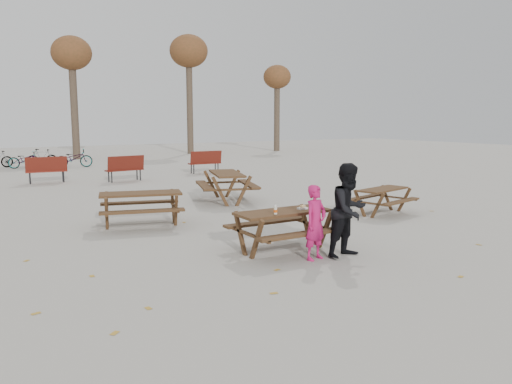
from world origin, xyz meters
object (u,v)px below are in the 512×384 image
adult (349,210)px  picnic_table_east (382,201)px  main_picnic_table (283,221)px  picnic_table_north (141,209)px  food_tray (302,208)px  child (316,223)px  soda_bottle (276,210)px  picnic_table_far (227,187)px

adult → picnic_table_east: 4.41m
main_picnic_table → picnic_table_north: picnic_table_north is taller
food_tray → child: child is taller
food_tray → picnic_table_east: bearing=25.3°
main_picnic_table → child: size_ratio=1.36×
soda_bottle → picnic_table_far: bearing=71.0°
soda_bottle → picnic_table_north: soda_bottle is taller
picnic_table_east → picnic_table_north: 6.15m
child → picnic_table_north: 4.62m
child → picnic_table_north: bearing=98.7°
child → picnic_table_north: size_ratio=0.72×
picnic_table_far → soda_bottle: bearing=178.1°
soda_bottle → picnic_table_far: soda_bottle is taller
main_picnic_table → child: bearing=-75.5°
main_picnic_table → picnic_table_north: size_ratio=0.98×
child → adult: size_ratio=0.78×
soda_bottle → picnic_table_north: 3.97m
picnic_table_east → adult: bearing=-156.5°
picnic_table_far → picnic_table_north: bearing=139.8°
food_tray → adult: adult is taller
picnic_table_north → picnic_table_east: bearing=-1.5°
main_picnic_table → picnic_table_far: bearing=73.1°
child → soda_bottle: bearing=119.2°
picnic_table_east → soda_bottle: bearing=-170.6°
picnic_table_north → adult: bearing=-46.3°
main_picnic_table → picnic_table_east: main_picnic_table is taller
picnic_table_east → picnic_table_north: (-5.90, 1.72, 0.06)m
main_picnic_table → picnic_table_far: picnic_table_far is taller
main_picnic_table → food_tray: (0.40, -0.06, 0.21)m
food_tray → picnic_table_east: (3.90, 1.85, -0.46)m
food_tray → child: (-0.21, -0.68, -0.13)m
picnic_table_far → picnic_table_east: bearing=-128.9°
picnic_table_far → main_picnic_table: bearing=-179.8°
picnic_table_east → child: bearing=-162.5°
picnic_table_north → child: bearing=-52.4°
picnic_table_north → picnic_table_far: (3.31, 2.13, 0.04)m
picnic_table_north → picnic_table_far: bearing=47.5°
picnic_table_east → picnic_table_far: size_ratio=0.77×
main_picnic_table → child: child is taller
picnic_table_east → picnic_table_far: 4.64m
main_picnic_table → adult: size_ratio=1.06×
child → adult: bearing=-26.7°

